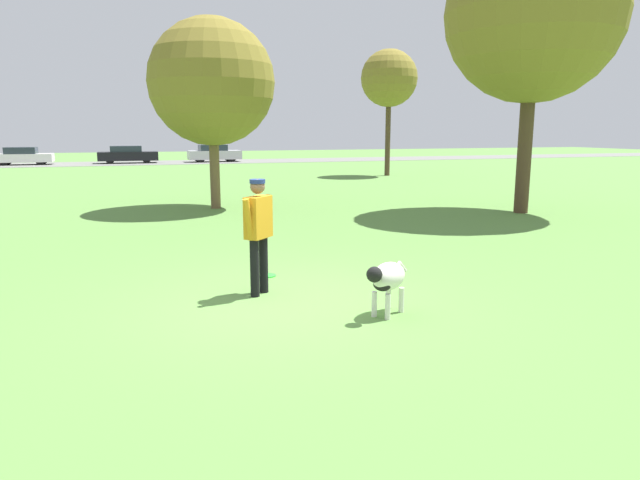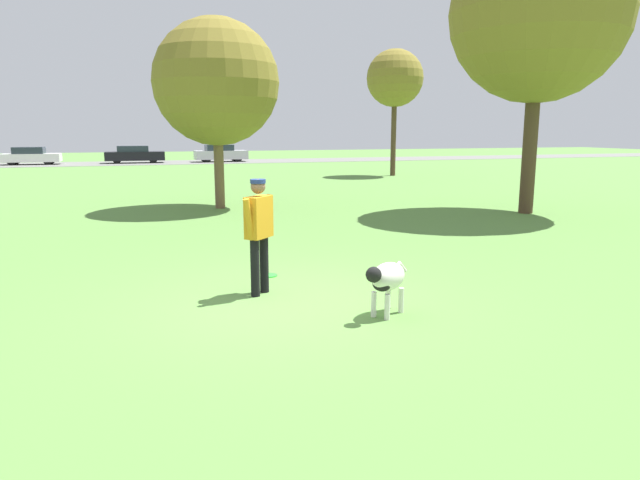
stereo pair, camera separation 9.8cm
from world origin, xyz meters
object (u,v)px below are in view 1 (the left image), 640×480
frisbee (268,276)px  tree_far_right (389,79)px  tree_near_right (534,14)px  parked_car_silver (214,153)px  parked_car_black (128,155)px  person (258,227)px  tree_mid_center (212,82)px  dog (387,278)px  parked_car_white (23,156)px

frisbee → tree_far_right: size_ratio=0.04×
tree_near_right → frisbee: bearing=-151.1°
tree_near_right → parked_car_silver: tree_near_right is taller
parked_car_black → person: bearing=-87.0°
tree_far_right → tree_mid_center: bearing=-136.4°
dog → parked_car_silver: parked_car_silver is taller
person → parked_car_white: 37.64m
frisbee → tree_near_right: tree_near_right is taller
dog → parked_car_white: parked_car_white is taller
tree_far_right → parked_car_white: size_ratio=1.69×
frisbee → tree_near_right: 11.43m
person → parked_car_black: 36.55m
person → frisbee: 1.45m
person → tree_far_right: bearing=14.9°
parked_car_silver → tree_near_right: bearing=-83.5°
person → dog: size_ratio=2.00×
parked_car_silver → parked_car_black: bearing=176.2°
tree_far_right → parked_car_white: 26.47m
tree_mid_center → parked_car_black: bearing=95.0°
parked_car_white → frisbee: bearing=-75.1°
frisbee → tree_mid_center: bearing=86.9°
frisbee → parked_car_black: size_ratio=0.06×
tree_far_right → parked_car_black: size_ratio=1.55×
tree_near_right → parked_car_white: bearing=119.7°
person → frisbee: bearing=24.9°
frisbee → tree_near_right: size_ratio=0.03×
tree_mid_center → parked_car_white: bearing=109.0°
dog → parked_car_black: parked_car_black is taller
person → parked_car_black: bearing=47.3°
tree_mid_center → parked_car_black: size_ratio=1.35×
tree_mid_center → parked_car_silver: bearing=81.6°
person → parked_car_silver: size_ratio=0.43×
tree_mid_center → parked_car_silver: tree_mid_center is taller
person → dog: person is taller
tree_far_right → parked_car_white: bearing=139.8°
tree_near_right → tree_far_right: 14.17m
person → tree_mid_center: tree_mid_center is taller
tree_mid_center → tree_near_right: size_ratio=0.71×
person → tree_near_right: size_ratio=0.21×
person → parked_car_black: (-1.53, 36.52, -0.38)m
parked_car_black → tree_mid_center: bearing=-84.3°
parked_car_black → tree_near_right: bearing=-70.2°
person → parked_car_silver: 36.60m
tree_near_right → parked_car_white: (-17.60, 30.83, -4.90)m
person → tree_mid_center: (0.83, 9.67, 2.76)m
dog → tree_mid_center: tree_mid_center is taller
parked_car_black → parked_car_silver: size_ratio=1.06×
dog → parked_car_white: size_ratio=0.22×
tree_near_right → tree_far_right: size_ratio=1.22×
frisbee → parked_car_black: (-1.89, 35.52, 0.62)m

